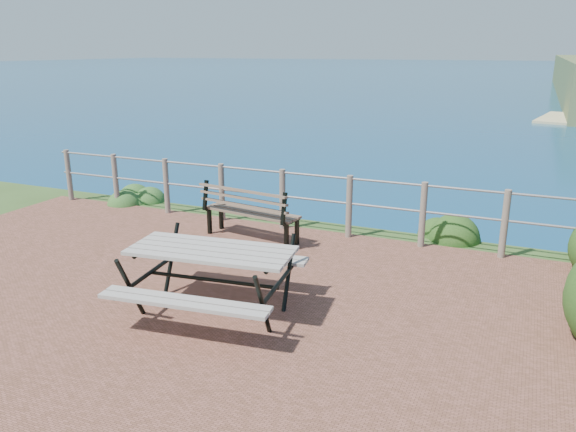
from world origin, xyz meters
name	(u,v)px	position (x,y,z in m)	size (l,w,h in m)	color
ground	(164,311)	(0.00, 0.00, 0.00)	(10.00, 7.00, 0.12)	brown
ocean	(529,58)	(0.00, 200.00, 0.00)	(1200.00, 1200.00, 0.00)	#146A7C
safety_railing	(282,196)	(0.00, 3.35, 0.57)	(9.40, 0.10, 1.00)	#6B5B4C
picnic_table	(212,274)	(0.55, 0.18, 0.49)	(1.89, 1.57, 0.77)	#9C958B
park_bench	(252,204)	(-0.21, 2.64, 0.59)	(1.64, 0.64, 0.90)	brown
shrub_lip_west	(137,202)	(-3.32, 3.75, 0.00)	(0.72, 0.72, 0.45)	#2F5620
shrub_lip_east	(447,237)	(2.60, 4.04, 0.00)	(0.81, 0.81, 0.56)	#1F4515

